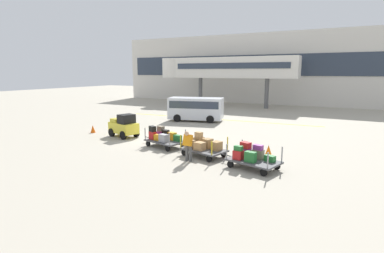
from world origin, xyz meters
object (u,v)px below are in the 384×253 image
object	(u,v)px
shuttle_van	(196,107)
safety_cone_far	(269,150)
baggage_tug	(124,126)
baggage_cart_lead	(164,137)
baggage_cart_tail	(252,157)
baggage_cart_middle	(203,146)
baggage_handler	(188,145)
safety_cone_near	(93,129)

from	to	relation	value
shuttle_van	safety_cone_far	distance (m)	11.98
baggage_tug	shuttle_van	xyz separation A→B (m)	(1.29, 8.31, 0.48)
baggage_cart_lead	safety_cone_far	xyz separation A→B (m)	(5.98, 1.02, -0.28)
baggage_tug	baggage_cart_tail	distance (m)	10.04
baggage_tug	baggage_cart_middle	distance (m)	7.06
baggage_handler	safety_cone_near	size ratio (longest dim) A/B	2.84
baggage_cart_middle	baggage_handler	world-z (taller)	baggage_handler
baggage_cart_lead	baggage_handler	bearing A→B (deg)	-36.48
baggage_tug	baggage_cart_middle	size ratio (longest dim) A/B	0.75
baggage_cart_lead	baggage_handler	world-z (taller)	baggage_handler
baggage_cart_lead	shuttle_van	world-z (taller)	shuttle_van
baggage_handler	baggage_cart_lead	bearing A→B (deg)	143.52
baggage_tug	shuttle_van	bearing A→B (deg)	81.15
shuttle_van	safety_cone_far	world-z (taller)	shuttle_van
shuttle_van	safety_cone_near	bearing A→B (deg)	-117.31
baggage_tug	safety_cone_far	size ratio (longest dim) A/B	4.20
baggage_cart_lead	baggage_cart_tail	size ratio (longest dim) A/B	1.00
safety_cone_near	safety_cone_far	size ratio (longest dim) A/B	1.00
baggage_cart_lead	baggage_tug	bearing A→B (deg)	165.37
baggage_cart_tail	safety_cone_near	world-z (taller)	baggage_cart_tail
shuttle_van	safety_cone_far	bearing A→B (deg)	-44.03
baggage_handler	safety_cone_far	world-z (taller)	baggage_handler
safety_cone_near	baggage_cart_middle	bearing A→B (deg)	-10.47
baggage_cart_tail	baggage_handler	size ratio (longest dim) A/B	1.97
baggage_cart_middle	safety_cone_far	xyz separation A→B (m)	(3.05, 1.76, -0.26)
baggage_handler	safety_cone_far	bearing A→B (deg)	43.05
baggage_cart_lead	baggage_handler	xyz separation A→B (m)	(2.73, -2.02, 0.31)
baggage_handler	baggage_cart_tail	bearing A→B (deg)	8.88
safety_cone_far	baggage_tug	bearing A→B (deg)	-179.98
baggage_tug	baggage_cart_lead	xyz separation A→B (m)	(3.90, -1.02, -0.20)
baggage_tug	safety_cone_far	bearing A→B (deg)	0.02
baggage_cart_lead	safety_cone_near	world-z (taller)	baggage_cart_lead
baggage_handler	baggage_tug	bearing A→B (deg)	155.40
baggage_cart_tail	safety_cone_far	world-z (taller)	baggage_cart_tail
baggage_cart_tail	shuttle_van	bearing A→B (deg)	127.76
baggage_cart_lead	baggage_handler	size ratio (longest dim) A/B	1.97
baggage_tug	baggage_handler	xyz separation A→B (m)	(6.63, -3.03, 0.11)
baggage_tug	baggage_cart_middle	world-z (taller)	baggage_tug
baggage_tug	baggage_cart_tail	xyz separation A→B (m)	(9.70, -2.55, -0.22)
baggage_cart_lead	baggage_cart_middle	size ratio (longest dim) A/B	1.00
safety_cone_near	safety_cone_far	distance (m)	12.85
baggage_cart_lead	safety_cone_far	size ratio (longest dim) A/B	5.61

